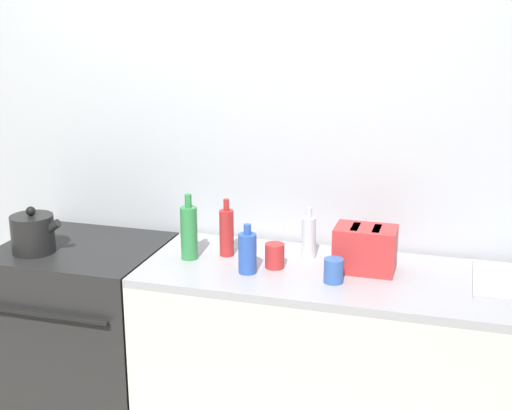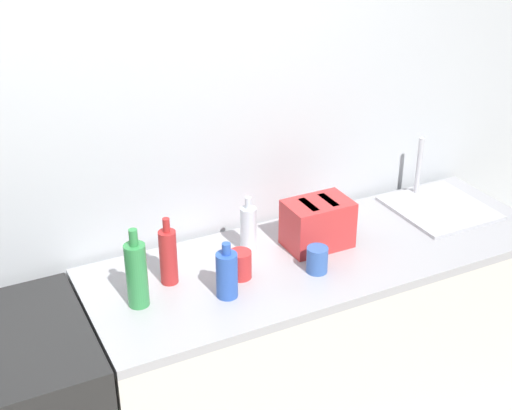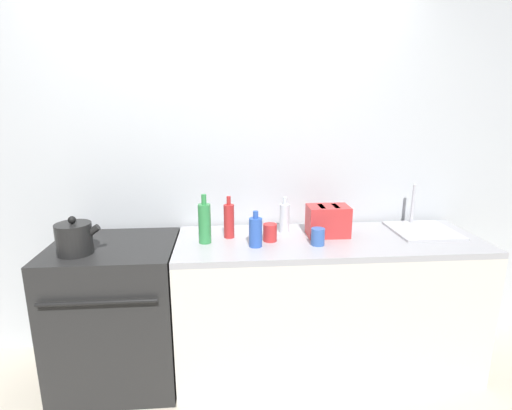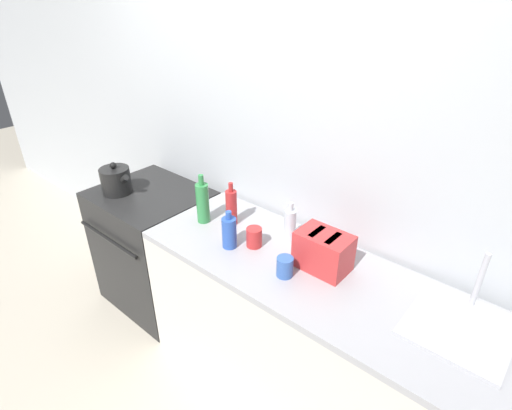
{
  "view_description": "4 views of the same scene",
  "coord_description": "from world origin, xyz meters",
  "px_view_note": "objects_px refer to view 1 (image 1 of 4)",
  "views": [
    {
      "loc": [
        1.03,
        -2.47,
        2.01
      ],
      "look_at": [
        0.2,
        0.37,
        1.15
      ],
      "focal_mm": 50.0,
      "sensor_mm": 36.0,
      "label": 1
    },
    {
      "loc": [
        -0.66,
        -1.71,
        2.33
      ],
      "look_at": [
        0.4,
        0.4,
        1.13
      ],
      "focal_mm": 50.0,
      "sensor_mm": 36.0,
      "label": 2
    },
    {
      "loc": [
        0.02,
        -1.98,
        1.7
      ],
      "look_at": [
        0.22,
        0.42,
        1.09
      ],
      "focal_mm": 28.0,
      "sensor_mm": 36.0,
      "label": 3
    },
    {
      "loc": [
        1.45,
        -1.02,
        2.12
      ],
      "look_at": [
        0.25,
        0.38,
        1.1
      ],
      "focal_mm": 28.0,
      "sensor_mm": 36.0,
      "label": 4
    }
  ],
  "objects_px": {
    "toaster": "(365,249)",
    "cup_blue": "(334,271)",
    "kettle": "(33,233)",
    "stove": "(86,331)",
    "bottle_green": "(189,232)",
    "bottle_clear": "(309,237)",
    "bottle_blue": "(247,253)",
    "cup_red": "(275,256)",
    "bottle_red": "(227,232)"
  },
  "relations": [
    {
      "from": "kettle",
      "to": "toaster",
      "type": "relative_size",
      "value": 0.95
    },
    {
      "from": "kettle",
      "to": "bottle_clear",
      "type": "height_order",
      "value": "bottle_clear"
    },
    {
      "from": "toaster",
      "to": "cup_blue",
      "type": "bearing_deg",
      "value": -121.15
    },
    {
      "from": "stove",
      "to": "bottle_clear",
      "type": "relative_size",
      "value": 3.83
    },
    {
      "from": "cup_red",
      "to": "cup_blue",
      "type": "bearing_deg",
      "value": -18.87
    },
    {
      "from": "bottle_blue",
      "to": "bottle_green",
      "type": "distance_m",
      "value": 0.31
    },
    {
      "from": "stove",
      "to": "cup_blue",
      "type": "relative_size",
      "value": 8.81
    },
    {
      "from": "bottle_blue",
      "to": "bottle_clear",
      "type": "relative_size",
      "value": 0.92
    },
    {
      "from": "cup_red",
      "to": "bottle_clear",
      "type": "bearing_deg",
      "value": 55.18
    },
    {
      "from": "kettle",
      "to": "bottle_blue",
      "type": "xyz_separation_m",
      "value": [
        1.01,
        0.03,
        0.0
      ]
    },
    {
      "from": "bottle_red",
      "to": "cup_blue",
      "type": "distance_m",
      "value": 0.55
    },
    {
      "from": "stove",
      "to": "bottle_green",
      "type": "bearing_deg",
      "value": -0.56
    },
    {
      "from": "bottle_green",
      "to": "cup_blue",
      "type": "bearing_deg",
      "value": -8.01
    },
    {
      "from": "bottle_green",
      "to": "bottle_clear",
      "type": "bearing_deg",
      "value": 17.83
    },
    {
      "from": "bottle_clear",
      "to": "bottle_blue",
      "type": "bearing_deg",
      "value": -129.5
    },
    {
      "from": "bottle_green",
      "to": "cup_blue",
      "type": "height_order",
      "value": "bottle_green"
    },
    {
      "from": "toaster",
      "to": "bottle_blue",
      "type": "relative_size",
      "value": 1.2
    },
    {
      "from": "toaster",
      "to": "cup_blue",
      "type": "xyz_separation_m",
      "value": [
        -0.1,
        -0.17,
        -0.05
      ]
    },
    {
      "from": "bottle_green",
      "to": "toaster",
      "type": "bearing_deg",
      "value": 5.66
    },
    {
      "from": "kettle",
      "to": "bottle_red",
      "type": "height_order",
      "value": "bottle_red"
    },
    {
      "from": "cup_blue",
      "to": "toaster",
      "type": "bearing_deg",
      "value": 58.85
    },
    {
      "from": "kettle",
      "to": "bottle_blue",
      "type": "distance_m",
      "value": 1.01
    },
    {
      "from": "bottle_red",
      "to": "bottle_blue",
      "type": "bearing_deg",
      "value": -49.32
    },
    {
      "from": "toaster",
      "to": "cup_red",
      "type": "bearing_deg",
      "value": -168.52
    },
    {
      "from": "bottle_blue",
      "to": "toaster",
      "type": "bearing_deg",
      "value": 19.41
    },
    {
      "from": "kettle",
      "to": "cup_blue",
      "type": "height_order",
      "value": "kettle"
    },
    {
      "from": "bottle_blue",
      "to": "bottle_clear",
      "type": "distance_m",
      "value": 0.33
    },
    {
      "from": "bottle_clear",
      "to": "cup_red",
      "type": "xyz_separation_m",
      "value": [
        -0.11,
        -0.16,
        -0.04
      ]
    },
    {
      "from": "bottle_blue",
      "to": "bottle_green",
      "type": "xyz_separation_m",
      "value": [
        -0.3,
        0.09,
        0.04
      ]
    },
    {
      "from": "cup_blue",
      "to": "stove",
      "type": "bearing_deg",
      "value": 175.35
    },
    {
      "from": "bottle_red",
      "to": "cup_red",
      "type": "distance_m",
      "value": 0.27
    },
    {
      "from": "stove",
      "to": "cup_red",
      "type": "xyz_separation_m",
      "value": [
        0.95,
        -0.01,
        0.49
      ]
    },
    {
      "from": "kettle",
      "to": "toaster",
      "type": "xyz_separation_m",
      "value": [
        1.48,
        0.2,
        0.01
      ]
    },
    {
      "from": "stove",
      "to": "bottle_clear",
      "type": "distance_m",
      "value": 1.2
    },
    {
      "from": "cup_blue",
      "to": "cup_red",
      "type": "bearing_deg",
      "value": 161.13
    },
    {
      "from": "bottle_green",
      "to": "bottle_clear",
      "type": "xyz_separation_m",
      "value": [
        0.51,
        0.16,
        -0.03
      ]
    },
    {
      "from": "kettle",
      "to": "cup_red",
      "type": "bearing_deg",
      "value": 6.29
    },
    {
      "from": "stove",
      "to": "bottle_blue",
      "type": "distance_m",
      "value": 1.0
    },
    {
      "from": "kettle",
      "to": "cup_blue",
      "type": "xyz_separation_m",
      "value": [
        1.38,
        0.03,
        -0.04
      ]
    },
    {
      "from": "bottle_blue",
      "to": "cup_blue",
      "type": "distance_m",
      "value": 0.37
    },
    {
      "from": "kettle",
      "to": "bottle_clear",
      "type": "distance_m",
      "value": 1.25
    },
    {
      "from": "toaster",
      "to": "bottle_blue",
      "type": "distance_m",
      "value": 0.5
    },
    {
      "from": "bottle_green",
      "to": "bottle_clear",
      "type": "height_order",
      "value": "bottle_green"
    },
    {
      "from": "toaster",
      "to": "cup_blue",
      "type": "distance_m",
      "value": 0.2
    },
    {
      "from": "bottle_blue",
      "to": "kettle",
      "type": "bearing_deg",
      "value": -178.18
    },
    {
      "from": "cup_blue",
      "to": "cup_red",
      "type": "xyz_separation_m",
      "value": [
        -0.27,
        0.09,
        0.0
      ]
    },
    {
      "from": "toaster",
      "to": "bottle_red",
      "type": "distance_m",
      "value": 0.62
    },
    {
      "from": "stove",
      "to": "bottle_red",
      "type": "relative_size",
      "value": 3.39
    },
    {
      "from": "bottle_green",
      "to": "bottle_blue",
      "type": "bearing_deg",
      "value": -16.81
    },
    {
      "from": "cup_red",
      "to": "kettle",
      "type": "bearing_deg",
      "value": -173.71
    }
  ]
}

